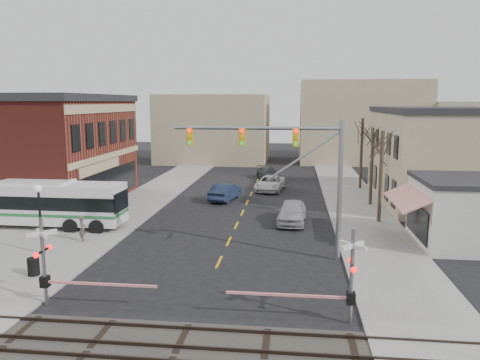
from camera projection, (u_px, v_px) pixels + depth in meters
name	position (u px, v px, depth m)	size (l,w,h in m)	color
ground	(213.00, 275.00, 24.46)	(160.00, 160.00, 0.00)	black
sidewalk_west	(152.00, 195.00, 45.12)	(5.00, 60.00, 0.12)	gray
sidewalk_east	(352.00, 200.00, 42.96)	(5.00, 60.00, 0.12)	gray
ballast_strip	(174.00, 356.00, 16.61)	(160.00, 5.00, 0.06)	#332D28
rail_tracks	(174.00, 353.00, 16.60)	(160.00, 3.91, 0.14)	#2D231E
tree_east_a	(381.00, 177.00, 34.45)	(0.28, 0.28, 6.75)	#382B21
tree_east_b	(372.00, 169.00, 40.33)	(0.28, 0.28, 6.30)	#382B21
tree_east_c	(361.00, 153.00, 48.07)	(0.28, 0.28, 7.20)	#382B21
transit_bus	(37.00, 202.00, 33.52)	(12.61, 2.88, 3.24)	silver
traffic_signal_mast	(293.00, 160.00, 26.17)	(9.52, 0.30, 8.00)	gray
rr_crossing_west	(53.00, 263.00, 20.47)	(5.60, 1.36, 4.00)	gray
rr_crossing_east	(341.00, 277.00, 18.83)	(5.60, 1.36, 4.00)	gray
street_lamp	(39.00, 204.00, 27.08)	(0.44, 0.44, 4.12)	black
trash_bin	(34.00, 267.00, 24.05)	(0.60, 0.60, 0.91)	black
car_a	(292.00, 212.00, 34.83)	(2.00, 4.97, 1.69)	#9D9DA1
car_b	(225.00, 192.00, 43.02)	(1.66, 4.77, 1.57)	#17223A
car_c	(270.00, 183.00, 47.68)	(2.47, 5.37, 1.49)	silver
car_d	(268.00, 174.00, 54.47)	(1.98, 4.88, 1.42)	#3B3B3F
pedestrian_near	(82.00, 228.00, 29.90)	(0.60, 0.40, 1.66)	#554644
pedestrian_far	(93.00, 218.00, 32.89)	(0.76, 0.59, 1.55)	#323B58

